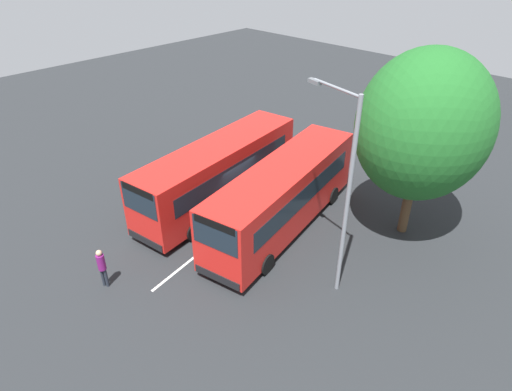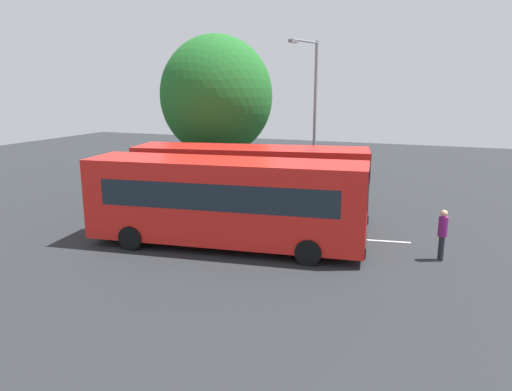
{
  "view_description": "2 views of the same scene",
  "coord_description": "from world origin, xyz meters",
  "views": [
    {
      "loc": [
        13.42,
        13.22,
        12.52
      ],
      "look_at": [
        0.42,
        0.79,
        1.53
      ],
      "focal_mm": 30.86,
      "sensor_mm": 36.0,
      "label": 1
    },
    {
      "loc": [
        7.71,
        -17.59,
        5.95
      ],
      "look_at": [
        0.84,
        0.03,
        1.62
      ],
      "focal_mm": 33.72,
      "sensor_mm": 36.0,
      "label": 2
    }
  ],
  "objects": [
    {
      "name": "depot_tree",
      "position": [
        -3.96,
        6.37,
        5.39
      ],
      "size": [
        6.18,
        5.56,
        8.64
      ],
      "color": "#4C3823",
      "rests_on": "ground"
    },
    {
      "name": "bus_far_left",
      "position": [
        0.39,
        -1.91,
        1.8
      ],
      "size": [
        10.55,
        3.7,
        3.3
      ],
      "rotation": [
        0.0,
        0.0,
        0.13
      ],
      "color": "red",
      "rests_on": "ground"
    },
    {
      "name": "ground_plane",
      "position": [
        0.0,
        0.0,
        0.0
      ],
      "size": [
        68.58,
        68.58,
        0.0
      ],
      "primitive_type": "plane",
      "color": "#232628"
    },
    {
      "name": "pedestrian",
      "position": [
        7.95,
        -0.48,
        1.08
      ],
      "size": [
        0.42,
        0.42,
        1.81
      ],
      "rotation": [
        0.0,
        0.0,
        3.57
      ],
      "color": "#232833",
      "rests_on": "ground"
    },
    {
      "name": "street_lamp",
      "position": [
        1.5,
        6.17,
        4.66
      ],
      "size": [
        0.78,
        2.58,
        8.09
      ],
      "rotation": [
        0.0,
        0.0,
        -1.81
      ],
      "color": "gray",
      "rests_on": "ground"
    },
    {
      "name": "lane_stripe_outer_left",
      "position": [
        0.0,
        0.0,
        0.0
      ],
      "size": [
        13.76,
        2.4,
        0.01
      ],
      "primitive_type": "cube",
      "rotation": [
        0.0,
        0.0,
        0.16
      ],
      "color": "silver",
      "rests_on": "ground"
    },
    {
      "name": "bus_center_left",
      "position": [
        -0.16,
        1.97,
        1.8
      ],
      "size": [
        10.59,
        4.25,
        3.3
      ],
      "rotation": [
        0.0,
        0.0,
        0.18
      ],
      "color": "red",
      "rests_on": "ground"
    }
  ]
}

